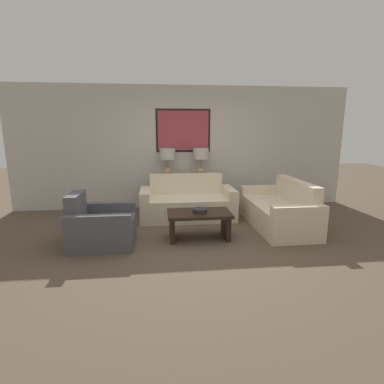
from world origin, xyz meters
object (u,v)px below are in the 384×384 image
object	(u,v)px
couch_by_side	(280,211)
table_lamp_right	(201,157)
table_lamp_left	(168,157)
coffee_table	(199,220)
couch_by_back_wall	(187,204)
armchair_near_back_wall	(101,227)
decorative_bowl	(200,211)
console_table	(184,193)

from	to	relation	value
couch_by_side	table_lamp_right	bearing A→B (deg)	131.62
table_lamp_left	coffee_table	size ratio (longest dim) A/B	0.60
couch_by_back_wall	couch_by_side	bearing A→B (deg)	-24.49
armchair_near_back_wall	decorative_bowl	bearing A→B (deg)	1.73
table_lamp_left	armchair_near_back_wall	distance (m)	2.37
coffee_table	armchair_near_back_wall	size ratio (longest dim) A/B	1.08
table_lamp_right	decorative_bowl	world-z (taller)	table_lamp_right
couch_by_back_wall	decorative_bowl	xyz separation A→B (m)	(0.08, -1.20, 0.18)
couch_by_back_wall	decorative_bowl	size ratio (longest dim) A/B	8.02
table_lamp_left	table_lamp_right	distance (m)	0.71
couch_by_side	coffee_table	world-z (taller)	couch_by_side
console_table	table_lamp_left	world-z (taller)	table_lamp_left
coffee_table	decorative_bowl	xyz separation A→B (m)	(0.01, -0.03, 0.16)
table_lamp_right	armchair_near_back_wall	xyz separation A→B (m)	(-1.81, -1.91, -0.88)
console_table	table_lamp_left	distance (m)	0.87
table_lamp_right	couch_by_side	bearing A→B (deg)	-48.38
table_lamp_left	armchair_near_back_wall	bearing A→B (deg)	-119.84
table_lamp_left	couch_by_side	xyz separation A→B (m)	(1.96, -1.40, -0.86)
couch_by_side	table_lamp_left	bearing A→B (deg)	144.44
console_table	decorative_bowl	size ratio (longest dim) A/B	5.44
couch_by_side	coffee_table	size ratio (longest dim) A/B	1.82
table_lamp_right	coffee_table	bearing A→B (deg)	-98.77
table_lamp_right	coffee_table	distance (m)	2.04
coffee_table	couch_by_back_wall	bearing A→B (deg)	93.60
console_table	armchair_near_back_wall	xyz separation A→B (m)	(-1.45, -1.91, -0.09)
coffee_table	armchair_near_back_wall	distance (m)	1.53
console_table	decorative_bowl	xyz separation A→B (m)	(0.08, -1.87, 0.11)
table_lamp_right	armchair_near_back_wall	world-z (taller)	table_lamp_right
table_lamp_right	coffee_table	xyz separation A→B (m)	(-0.28, -1.84, -0.84)
table_lamp_right	decorative_bowl	bearing A→B (deg)	-98.48
table_lamp_left	couch_by_back_wall	xyz separation A→B (m)	(0.36, -0.67, -0.86)
table_lamp_left	couch_by_side	size ratio (longest dim) A/B	0.33
table_lamp_right	coffee_table	size ratio (longest dim) A/B	0.60
table_lamp_right	couch_by_side	xyz separation A→B (m)	(1.24, -1.40, -0.86)
armchair_near_back_wall	couch_by_side	bearing A→B (deg)	9.56
console_table	couch_by_side	xyz separation A→B (m)	(1.60, -1.40, -0.07)
coffee_table	armchair_near_back_wall	xyz separation A→B (m)	(-1.53, -0.07, -0.04)
table_lamp_left	couch_by_side	bearing A→B (deg)	-35.56
couch_by_side	armchair_near_back_wall	distance (m)	3.10
table_lamp_right	armchair_near_back_wall	size ratio (longest dim) A/B	0.65
decorative_bowl	couch_by_side	bearing A→B (deg)	17.11
console_table	coffee_table	bearing A→B (deg)	-87.71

